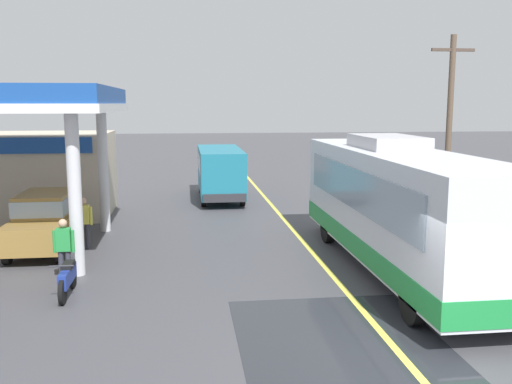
{
  "coord_description": "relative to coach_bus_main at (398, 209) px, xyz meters",
  "views": [
    {
      "loc": [
        -3.89,
        -9.01,
        4.6
      ],
      "look_at": [
        -1.5,
        10.0,
        1.6
      ],
      "focal_mm": 39.72,
      "sensor_mm": 36.0,
      "label": 1
    }
  ],
  "objects": [
    {
      "name": "minibus_opposing_lane",
      "position": [
        -4.14,
        12.47,
        -0.25
      ],
      "size": [
        2.04,
        6.13,
        2.44
      ],
      "color": "teal",
      "rests_on": "ground"
    },
    {
      "name": "ground",
      "position": [
        -1.92,
        14.25,
        -1.72
      ],
      "size": [
        120.0,
        120.0,
        0.0
      ],
      "primitive_type": "plane",
      "color": "#424247"
    },
    {
      "name": "utility_pole_roadside",
      "position": [
        4.94,
        7.35,
        2.12
      ],
      "size": [
        1.8,
        0.24,
        7.33
      ],
      "color": "brown",
      "rests_on": "ground"
    },
    {
      "name": "wet_puddle_patch",
      "position": [
        -2.86,
        -4.91,
        -1.72
      ],
      "size": [
        4.02,
        5.67,
        0.01
      ],
      "primitive_type": "cube",
      "color": "#26282D",
      "rests_on": "ground"
    },
    {
      "name": "pedestrian_near_pump",
      "position": [
        -9.05,
        3.39,
        -0.79
      ],
      "size": [
        0.55,
        0.22,
        1.66
      ],
      "color": "#33333F",
      "rests_on": "ground"
    },
    {
      "name": "coach_bus_main",
      "position": [
        0.0,
        0.0,
        0.0
      ],
      "size": [
        2.6,
        11.04,
        3.69
      ],
      "color": "silver",
      "rests_on": "ground"
    },
    {
      "name": "car_at_pump",
      "position": [
        -10.23,
        3.46,
        -0.71
      ],
      "size": [
        1.7,
        4.2,
        1.82
      ],
      "color": "olive",
      "rests_on": "ground"
    },
    {
      "name": "lane_divider_stripe",
      "position": [
        -1.92,
        9.25,
        -1.72
      ],
      "size": [
        0.16,
        50.0,
        0.01
      ],
      "primitive_type": "cube",
      "color": "#D8CC4C",
      "rests_on": "ground"
    },
    {
      "name": "gas_station_roadside",
      "position": [
        -12.44,
        7.46,
        0.91
      ],
      "size": [
        9.1,
        11.95,
        5.1
      ],
      "color": "#194799",
      "rests_on": "ground"
    },
    {
      "name": "motorcycle_parked_forecourt",
      "position": [
        -8.68,
        -1.14,
        -1.28
      ],
      "size": [
        0.55,
        1.8,
        0.92
      ],
      "color": "black",
      "rests_on": "ground"
    },
    {
      "name": "pedestrian_by_shop",
      "position": [
        -8.98,
        0.03,
        -0.79
      ],
      "size": [
        0.55,
        0.22,
        1.66
      ],
      "color": "#33333F",
      "rests_on": "ground"
    }
  ]
}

